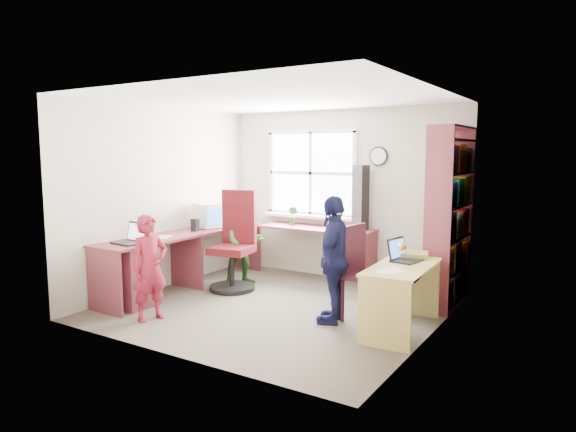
% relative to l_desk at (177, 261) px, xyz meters
% --- Properties ---
extents(room, '(3.64, 3.44, 2.44)m').
position_rel_l_desk_xyz_m(room, '(1.32, 0.38, 0.76)').
color(room, '#494239').
rests_on(room, ground).
extents(l_desk, '(2.38, 2.95, 0.75)m').
position_rel_l_desk_xyz_m(l_desk, '(0.00, 0.00, 0.00)').
color(l_desk, brown).
rests_on(l_desk, ground).
extents(right_desk, '(0.61, 1.20, 0.67)m').
position_rel_l_desk_xyz_m(right_desk, '(2.81, 0.29, 0.03)').
color(right_desk, '#CCBB66').
rests_on(right_desk, ground).
extents(bookshelf, '(0.30, 1.02, 2.10)m').
position_rel_l_desk_xyz_m(bookshelf, '(2.96, 1.47, 0.55)').
color(bookshelf, brown).
rests_on(bookshelf, ground).
extents(swivel_chair, '(0.71, 0.71, 1.30)m').
position_rel_l_desk_xyz_m(swivel_chair, '(0.37, 0.70, 0.10)').
color(swivel_chair, black).
rests_on(swivel_chair, ground).
extents(wooden_chair, '(0.52, 0.52, 1.03)m').
position_rel_l_desk_xyz_m(wooden_chair, '(2.33, 0.39, 0.10)').
color(wooden_chair, '#33111E').
rests_on(wooden_chair, ground).
extents(crt_monitor, '(0.42, 0.39, 0.34)m').
position_rel_l_desk_xyz_m(crt_monitor, '(-0.21, 0.85, 0.47)').
color(crt_monitor, silver).
rests_on(crt_monitor, l_desk).
extents(laptop_left, '(0.37, 0.32, 0.24)m').
position_rel_l_desk_xyz_m(laptop_left, '(-0.15, -0.56, 0.35)').
color(laptop_left, black).
rests_on(laptop_left, l_desk).
extents(laptop_right, '(0.33, 0.38, 0.23)m').
position_rel_l_desk_xyz_m(laptop_right, '(2.74, 0.53, 0.27)').
color(laptop_right, black).
rests_on(laptop_right, right_desk).
extents(speaker_a, '(0.09, 0.09, 0.17)m').
position_rel_l_desk_xyz_m(speaker_a, '(-0.15, 0.52, 0.38)').
color(speaker_a, black).
rests_on(speaker_a, l_desk).
extents(speaker_b, '(0.09, 0.09, 0.18)m').
position_rel_l_desk_xyz_m(speaker_b, '(-0.21, 1.11, 0.38)').
color(speaker_b, black).
rests_on(speaker_b, l_desk).
extents(cd_tower, '(0.22, 0.20, 0.88)m').
position_rel_l_desk_xyz_m(cd_tower, '(1.67, 1.81, 0.74)').
color(cd_tower, black).
rests_on(cd_tower, l_desk).
extents(game_box, '(0.36, 0.36, 0.06)m').
position_rel_l_desk_xyz_m(game_box, '(2.78, 0.74, 0.25)').
color(game_box, red).
rests_on(game_box, right_desk).
extents(paper_a, '(0.29, 0.33, 0.00)m').
position_rel_l_desk_xyz_m(paper_a, '(-0.17, -0.07, 0.30)').
color(paper_a, silver).
rests_on(paper_a, l_desk).
extents(paper_b, '(0.29, 0.34, 0.00)m').
position_rel_l_desk_xyz_m(paper_b, '(2.80, -0.02, 0.22)').
color(paper_b, silver).
rests_on(paper_b, right_desk).
extents(potted_plant, '(0.16, 0.13, 0.28)m').
position_rel_l_desk_xyz_m(potted_plant, '(0.64, 1.72, 0.43)').
color(potted_plant, '#2C6E37').
rests_on(potted_plant, l_desk).
extents(person_red, '(0.36, 0.47, 1.14)m').
position_rel_l_desk_xyz_m(person_red, '(0.39, -0.81, 0.12)').
color(person_red, maroon).
rests_on(person_red, ground).
extents(person_green, '(0.67, 0.70, 1.15)m').
position_rel_l_desk_xyz_m(person_green, '(0.33, 0.96, 0.12)').
color(person_green, '#2A6729').
rests_on(person_green, ground).
extents(person_navy, '(0.51, 0.85, 1.35)m').
position_rel_l_desk_xyz_m(person_navy, '(2.10, 0.18, 0.22)').
color(person_navy, '#13163E').
rests_on(person_navy, ground).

